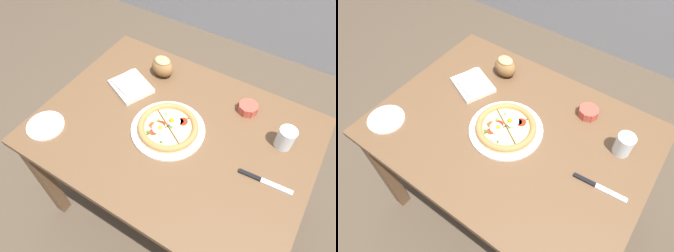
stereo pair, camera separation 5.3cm
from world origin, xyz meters
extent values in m
plane|color=brown|center=(0.00, 0.00, 0.00)|extent=(12.00, 12.00, 0.00)
cube|color=brown|center=(0.00, 0.00, 0.71)|extent=(1.18, 0.88, 0.03)
cube|color=brown|center=(-0.54, -0.39, 0.35)|extent=(0.06, 0.06, 0.69)
cube|color=brown|center=(-0.54, 0.39, 0.35)|extent=(0.06, 0.06, 0.69)
cube|color=brown|center=(0.54, 0.39, 0.35)|extent=(0.06, 0.06, 0.69)
cylinder|color=white|center=(-0.02, -0.02, 0.73)|extent=(0.32, 0.32, 0.01)
cylinder|color=#E5C684|center=(-0.02, -0.02, 0.74)|extent=(0.26, 0.26, 0.01)
cylinder|color=#E0CC84|center=(-0.02, -0.02, 0.75)|extent=(0.22, 0.22, 0.00)
torus|color=#B27A42|center=(-0.02, -0.02, 0.75)|extent=(0.26, 0.26, 0.03)
cube|color=#472D19|center=(0.01, 0.03, 0.75)|extent=(0.06, 0.09, 0.00)
cube|color=#472D19|center=(-0.06, 0.01, 0.75)|extent=(0.09, 0.06, 0.00)
cube|color=#472D19|center=(-0.05, -0.06, 0.75)|extent=(0.06, 0.09, 0.00)
cube|color=#472D19|center=(0.03, -0.05, 0.75)|extent=(0.09, 0.06, 0.00)
cylinder|color=red|center=(-0.08, -0.05, 0.75)|extent=(0.03, 0.03, 0.00)
cylinder|color=red|center=(0.02, 0.04, 0.75)|extent=(0.04, 0.04, 0.00)
cylinder|color=red|center=(-0.05, -0.03, 0.75)|extent=(0.04, 0.04, 0.00)
cylinder|color=red|center=(0.01, 0.03, 0.75)|extent=(0.03, 0.03, 0.00)
cylinder|color=red|center=(-0.06, -0.08, 0.75)|extent=(0.03, 0.03, 0.00)
ellipsoid|color=white|center=(-0.01, 0.02, 0.76)|extent=(0.08, 0.09, 0.01)
sphere|color=orange|center=(-0.02, 0.01, 0.77)|extent=(0.02, 0.02, 0.02)
ellipsoid|color=white|center=(-0.05, -0.05, 0.76)|extent=(0.08, 0.08, 0.01)
sphere|color=#F4AD1E|center=(-0.04, -0.05, 0.76)|extent=(0.02, 0.02, 0.02)
cylinder|color=#2D5B1E|center=(0.00, -0.10, 0.75)|extent=(0.01, 0.01, 0.00)
cylinder|color=#477A2D|center=(-0.06, -0.07, 0.75)|extent=(0.01, 0.01, 0.00)
cylinder|color=#477A2D|center=(-0.06, 0.04, 0.75)|extent=(0.01, 0.01, 0.00)
cylinder|color=#477A2D|center=(-0.09, -0.04, 0.75)|extent=(0.01, 0.01, 0.00)
cylinder|color=#386B23|center=(-0.08, -0.09, 0.75)|extent=(0.02, 0.02, 0.00)
cylinder|color=#477A2D|center=(-0.01, -0.02, 0.75)|extent=(0.01, 0.01, 0.00)
cylinder|color=#477A2D|center=(-0.07, -0.01, 0.75)|extent=(0.02, 0.02, 0.00)
cylinder|color=#477A2D|center=(-0.01, 0.00, 0.75)|extent=(0.01, 0.01, 0.00)
cylinder|color=#2D5B1E|center=(-0.09, -0.05, 0.75)|extent=(0.01, 0.01, 0.00)
cylinder|color=#C64C3D|center=(0.23, 0.27, 0.74)|extent=(0.09, 0.09, 0.04)
cylinder|color=beige|center=(0.23, 0.27, 0.75)|extent=(0.07, 0.07, 0.02)
cylinder|color=#C64C3D|center=(0.27, 0.27, 0.74)|extent=(0.01, 0.01, 0.04)
cylinder|color=#C64C3D|center=(0.26, 0.30, 0.74)|extent=(0.01, 0.01, 0.04)
cylinder|color=#C64C3D|center=(0.23, 0.31, 0.74)|extent=(0.01, 0.01, 0.04)
cylinder|color=#C64C3D|center=(0.20, 0.30, 0.74)|extent=(0.01, 0.01, 0.04)
cylinder|color=#C64C3D|center=(0.19, 0.27, 0.74)|extent=(0.01, 0.01, 0.04)
cylinder|color=#C64C3D|center=(0.20, 0.24, 0.74)|extent=(0.01, 0.01, 0.04)
cylinder|color=#C64C3D|center=(0.23, 0.23, 0.74)|extent=(0.01, 0.01, 0.04)
cylinder|color=#C64C3D|center=(0.26, 0.24, 0.74)|extent=(0.01, 0.01, 0.04)
cube|color=silver|center=(-0.31, 0.11, 0.73)|extent=(0.23, 0.22, 0.02)
cube|color=silver|center=(-0.31, 0.11, 0.75)|extent=(0.19, 0.17, 0.02)
ellipsoid|color=olive|center=(-0.23, 0.27, 0.77)|extent=(0.12, 0.10, 0.10)
ellipsoid|color=tan|center=(-0.23, 0.27, 0.81)|extent=(0.09, 0.07, 0.03)
cube|color=silver|center=(0.47, -0.03, 0.73)|extent=(0.12, 0.03, 0.01)
cube|color=black|center=(0.37, -0.04, 0.73)|extent=(0.09, 0.02, 0.01)
cylinder|color=white|center=(0.43, 0.17, 0.77)|extent=(0.07, 0.07, 0.10)
cylinder|color=silver|center=(0.43, 0.17, 0.75)|extent=(0.06, 0.06, 0.05)
cylinder|color=white|center=(-0.49, -0.28, 0.73)|extent=(0.16, 0.16, 0.01)
camera|label=1|loc=(0.40, -0.69, 1.76)|focal=32.00mm
camera|label=2|loc=(0.44, -0.66, 1.76)|focal=32.00mm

